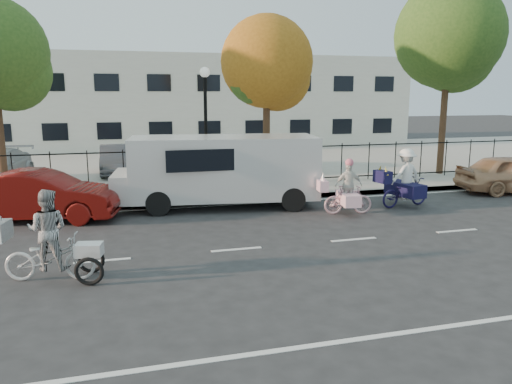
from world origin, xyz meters
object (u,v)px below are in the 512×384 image
object	(u,v)px
lot_car_c	(116,159)
lot_car_d	(273,154)
unicorn_bike	(347,194)
white_van	(221,168)
lamppost	(205,107)
bull_bike	(405,184)
zebra_trike	(49,246)
red_sedan	(41,196)

from	to	relation	value
lot_car_c	lot_car_d	world-z (taller)	lot_car_d
unicorn_bike	white_van	size ratio (longest dim) A/B	0.26
lot_car_d	lamppost	bearing A→B (deg)	-145.59
lamppost	lot_car_c	world-z (taller)	lamppost
bull_bike	lot_car_c	xyz separation A→B (m)	(-8.88, 8.42, 0.03)
zebra_trike	lot_car_c	size ratio (longest dim) A/B	0.56
white_van	lot_car_d	distance (m)	7.28
zebra_trike	red_sedan	size ratio (longest dim) A/B	0.48
lamppost	zebra_trike	xyz separation A→B (m)	(-4.42, -7.71, -2.42)
unicorn_bike	lamppost	bearing A→B (deg)	48.91
lamppost	zebra_trike	distance (m)	9.21
zebra_trike	white_van	size ratio (longest dim) A/B	0.32
zebra_trike	lot_car_d	size ratio (longest dim) A/B	0.52
unicorn_bike	bull_bike	distance (m)	2.25
lamppost	zebra_trike	size ratio (longest dim) A/B	2.05
lamppost	zebra_trike	bearing A→B (deg)	-119.84
red_sedan	lot_car_c	world-z (taller)	red_sedan
lamppost	white_van	distance (m)	2.96
lot_car_c	zebra_trike	bearing A→B (deg)	-96.00
lot_car_c	red_sedan	bearing A→B (deg)	-106.15
lamppost	zebra_trike	world-z (taller)	lamppost
white_van	red_sedan	xyz separation A→B (m)	(-5.28, -0.34, -0.53)
zebra_trike	bull_bike	size ratio (longest dim) A/B	1.02
zebra_trike	lot_car_c	distance (m)	12.36
lamppost	lot_car_d	size ratio (longest dim) A/B	1.06
zebra_trike	lot_car_c	xyz separation A→B (m)	(1.26, 12.29, 0.07)
lot_car_d	red_sedan	bearing A→B (deg)	-155.88
red_sedan	lamppost	bearing A→B (deg)	-50.07
zebra_trike	red_sedan	xyz separation A→B (m)	(-0.81, 5.07, 0.02)
lot_car_d	lot_car_c	bearing A→B (deg)	162.63
zebra_trike	unicorn_bike	size ratio (longest dim) A/B	1.24
white_van	lot_car_c	world-z (taller)	white_van
white_van	zebra_trike	bearing A→B (deg)	-121.87
lamppost	unicorn_bike	size ratio (longest dim) A/B	2.54
lot_car_c	unicorn_bike	bearing A→B (deg)	-53.11
white_van	lot_car_c	distance (m)	7.61
unicorn_bike	white_van	distance (m)	4.04
bull_bike	lot_car_c	bearing A→B (deg)	36.00
white_van	unicorn_bike	bearing A→B (deg)	-21.86
zebra_trike	lot_car_d	world-z (taller)	zebra_trike
zebra_trike	unicorn_bike	distance (m)	8.65
red_sedan	lot_car_c	bearing A→B (deg)	-2.85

